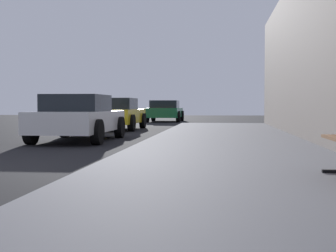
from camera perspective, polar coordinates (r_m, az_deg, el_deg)
sidewalk at (r=6.62m, az=7.98°, el=-5.40°), size 4.00×32.00×0.15m
car_white at (r=13.30m, az=-10.65°, el=1.00°), size 1.92×4.10×1.27m
car_yellow at (r=19.30m, az=-6.39°, el=1.49°), size 2.06×4.07×1.27m
car_green at (r=28.73m, az=-0.36°, el=1.83°), size 2.04×4.22×1.27m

